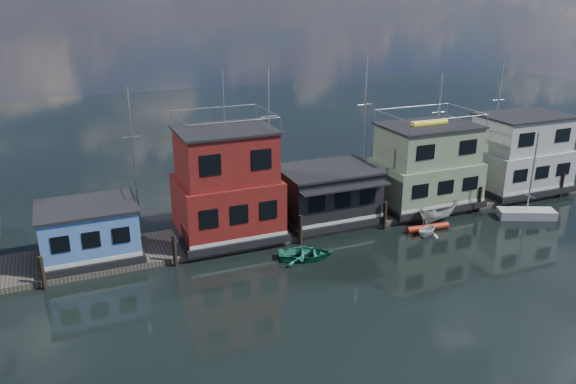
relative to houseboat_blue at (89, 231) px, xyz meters
name	(u,v)px	position (x,y,z in m)	size (l,w,h in m)	color
ground	(423,292)	(18.00, -12.00, -2.21)	(160.00, 160.00, 0.00)	black
dock	(332,219)	(18.00, 0.00, -2.01)	(48.00, 5.00, 0.40)	#595147
houseboat_blue	(89,231)	(0.00, 0.00, 0.00)	(6.40, 4.90, 3.66)	black
houseboat_red	(227,186)	(9.50, 0.00, 1.90)	(7.40, 5.90, 11.86)	black
houseboat_dark	(327,194)	(17.50, -0.02, 0.21)	(7.40, 6.10, 4.06)	black
houseboat_green	(426,166)	(26.50, 0.00, 1.34)	(8.40, 5.90, 7.03)	black
houseboat_white	(520,154)	(36.50, 0.00, 1.33)	(8.40, 5.90, 6.66)	black
pilings	(346,222)	(17.67, -2.80, -1.11)	(42.28, 0.28, 2.20)	#2D2116
background_masts	(351,131)	(22.76, 6.00, 3.35)	(36.40, 0.16, 12.00)	silver
motorboat	(438,212)	(25.70, -3.12, -1.46)	(1.46, 3.88, 1.50)	silver
dinghy_white	(427,229)	(23.22, -5.13, -1.65)	(1.80, 2.09, 1.10)	white
red_kayak	(428,228)	(23.85, -4.37, -1.95)	(0.50, 0.50, 3.44)	#A82712
day_sailer	(526,213)	(32.69, -5.26, -1.79)	(4.62, 3.13, 6.95)	silver
dinghy_teal	(306,254)	(13.35, -5.16, -1.82)	(2.65, 3.71, 0.77)	#238165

